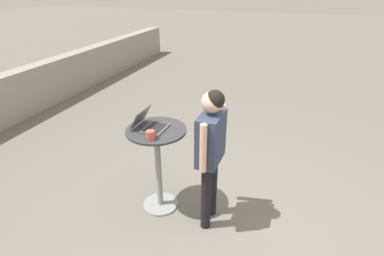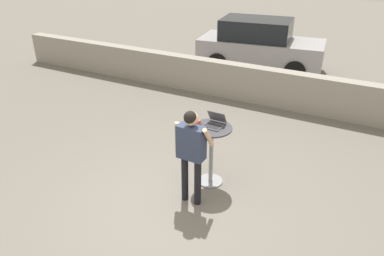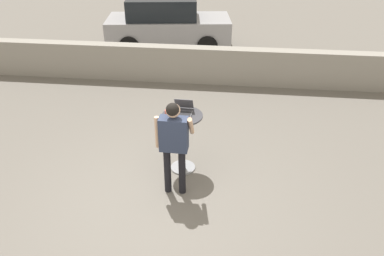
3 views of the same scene
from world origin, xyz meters
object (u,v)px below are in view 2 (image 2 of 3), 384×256
coffee_mug (198,123)px  parked_car_near_street (259,45)px  standing_person (191,146)px  laptop (214,123)px  cafe_table (211,147)px

coffee_mug → parked_car_near_street: 6.54m
coffee_mug → standing_person: (0.19, -0.59, -0.10)m
laptop → parked_car_near_street: parked_car_near_street is taller
laptop → coffee_mug: size_ratio=2.83×
parked_car_near_street → standing_person: bearing=-79.3°
cafe_table → standing_person: bearing=-93.6°
coffee_mug → cafe_table: bearing=11.8°
coffee_mug → standing_person: 0.62m
laptop → parked_car_near_street: bearing=102.3°
laptop → coffee_mug: laptop is taller
standing_person → parked_car_near_street: size_ratio=0.40×
laptop → standing_person: 0.72m
coffee_mug → parked_car_near_street: size_ratio=0.03×
cafe_table → standing_person: 0.71m
laptop → coffee_mug: bearing=-152.0°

